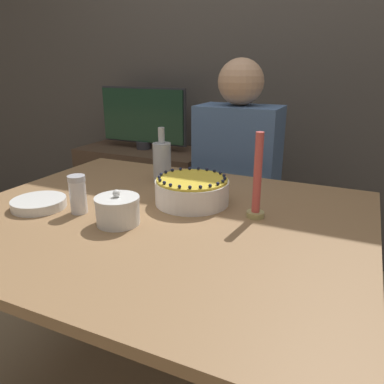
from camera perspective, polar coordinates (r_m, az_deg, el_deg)
wall_behind at (r=2.46m, az=11.90°, el=20.15°), size 8.00×0.05×2.60m
dining_table at (r=1.29m, az=-4.98°, el=-7.85°), size 1.34×1.11×0.76m
cake at (r=1.32m, az=-0.00°, el=0.16°), size 0.26×0.26×0.10m
sugar_bowl at (r=1.18m, az=-11.26°, el=-2.73°), size 0.14×0.14×0.11m
sugar_shaker at (r=1.29m, az=-17.00°, el=-0.31°), size 0.06×0.06×0.13m
plate_stack at (r=1.39m, az=-22.29°, el=-1.61°), size 0.18×0.18×0.03m
candle at (r=1.20m, az=9.89°, el=1.24°), size 0.06×0.06×0.28m
bottle at (r=1.56m, az=-4.59°, el=4.64°), size 0.08×0.08×0.23m
person_man_blue_shirt at (r=1.96m, az=6.72°, el=-1.49°), size 0.40×0.34×1.26m
side_cabinet at (r=2.67m, az=-7.02°, el=-0.65°), size 0.87×0.44×0.69m
tv_monitor at (r=2.54m, az=-7.50°, el=11.26°), size 0.63×0.10×0.41m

